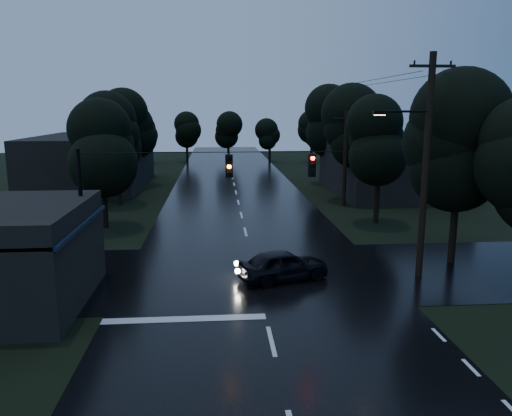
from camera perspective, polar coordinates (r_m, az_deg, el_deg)
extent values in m
cube|color=black|center=(41.07, -2.03, 0.61)|extent=(12.00, 120.00, 0.02)
cube|color=black|center=(23.65, -0.09, -7.50)|extent=(60.00, 9.00, 0.02)
cube|color=black|center=(21.48, -27.07, -1.85)|extent=(6.00, 7.00, 0.12)
cube|color=black|center=(20.51, -19.31, -1.81)|extent=(0.30, 7.00, 0.15)
cylinder|color=black|center=(18.27, -21.95, -9.14)|extent=(0.10, 0.10, 3.00)
cylinder|color=black|center=(23.78, -17.71, -4.17)|extent=(0.10, 0.10, 3.00)
cube|color=#FFE566|center=(19.29, -20.43, -4.84)|extent=(0.06, 1.60, 0.50)
cube|color=#FFE566|center=(21.81, -18.53, -2.89)|extent=(0.06, 1.20, 0.50)
cube|color=black|center=(47.34, 14.97, 4.35)|extent=(10.00, 14.00, 4.40)
cube|color=black|center=(52.05, -18.20, 5.10)|extent=(10.00, 16.00, 5.00)
cylinder|color=black|center=(23.38, 18.82, 4.26)|extent=(0.30, 0.30, 10.00)
cube|color=black|center=(23.29, 19.53, 15.05)|extent=(2.00, 0.12, 0.12)
cylinder|color=black|center=(22.81, 16.64, 10.53)|extent=(2.20, 0.10, 0.10)
cube|color=black|center=(22.45, 13.96, 10.53)|extent=(0.60, 0.25, 0.18)
cube|color=#FFB266|center=(22.45, 13.95, 10.28)|extent=(0.45, 0.18, 0.03)
cylinder|color=black|center=(39.80, 10.15, 5.55)|extent=(0.30, 0.30, 7.50)
cube|color=black|center=(39.61, 10.31, 10.09)|extent=(2.00, 0.12, 0.12)
cylinder|color=black|center=(22.57, -19.24, -1.16)|extent=(0.18, 0.18, 6.00)
cylinder|color=black|center=(21.47, 0.11, 6.43)|extent=(15.00, 0.03, 0.03)
cube|color=black|center=(21.46, -3.09, 4.80)|extent=(0.32, 0.25, 1.00)
sphere|color=orange|center=(21.31, -3.08, 4.75)|extent=(0.18, 0.18, 0.18)
cube|color=black|center=(21.85, 6.42, 4.86)|extent=(0.32, 0.25, 1.00)
sphere|color=#FF0C07|center=(21.70, 6.49, 4.82)|extent=(0.18, 0.18, 0.18)
cylinder|color=black|center=(26.83, 21.57, -2.92)|extent=(0.36, 0.36, 2.80)
sphere|color=black|center=(26.25, 22.11, 4.30)|extent=(4.48, 4.48, 4.48)
sphere|color=black|center=(26.15, 22.31, 6.91)|extent=(4.48, 4.48, 4.48)
sphere|color=black|center=(26.10, 22.51, 9.53)|extent=(4.48, 4.48, 4.48)
cylinder|color=black|center=(33.74, -16.88, -0.12)|extent=(0.36, 0.36, 2.45)
sphere|color=black|center=(33.30, -17.17, 4.91)|extent=(3.92, 3.92, 3.92)
sphere|color=black|center=(33.21, -17.28, 6.71)|extent=(3.92, 3.92, 3.92)
sphere|color=black|center=(33.15, -17.38, 8.51)|extent=(3.92, 3.92, 3.92)
cylinder|color=black|center=(41.56, -15.39, 2.17)|extent=(0.36, 0.36, 2.62)
sphere|color=black|center=(41.20, -15.62, 6.55)|extent=(4.20, 4.20, 4.20)
sphere|color=black|center=(41.13, -15.71, 8.11)|extent=(4.20, 4.20, 4.20)
sphere|color=black|center=(41.09, -15.79, 9.68)|extent=(4.20, 4.20, 4.20)
cylinder|color=black|center=(51.41, -14.00, 4.03)|extent=(0.36, 0.36, 2.80)
sphere|color=black|center=(51.10, -14.19, 7.81)|extent=(4.48, 4.48, 4.48)
sphere|color=black|center=(51.05, -14.25, 9.15)|extent=(4.48, 4.48, 4.48)
sphere|color=black|center=(51.03, -14.32, 10.50)|extent=(4.48, 4.48, 4.48)
cylinder|color=black|center=(34.63, 13.61, 0.49)|extent=(0.36, 0.36, 2.62)
sphere|color=black|center=(34.19, 13.86, 5.74)|extent=(4.20, 4.20, 4.20)
sphere|color=black|center=(34.11, 13.95, 7.62)|extent=(4.20, 4.20, 4.20)
sphere|color=black|center=(34.06, 14.04, 9.51)|extent=(4.20, 4.20, 4.20)
cylinder|color=black|center=(42.34, 11.07, 2.65)|extent=(0.36, 0.36, 2.80)
sphere|color=black|center=(41.97, 11.24, 7.24)|extent=(4.48, 4.48, 4.48)
sphere|color=black|center=(41.91, 11.31, 8.88)|extent=(4.48, 4.48, 4.48)
sphere|color=black|center=(41.88, 11.37, 10.52)|extent=(4.48, 4.48, 4.48)
cylinder|color=black|center=(52.07, 8.78, 4.42)|extent=(0.36, 0.36, 2.97)
sphere|color=black|center=(51.77, 8.91, 8.39)|extent=(4.76, 4.76, 4.76)
sphere|color=black|center=(51.73, 8.95, 9.80)|extent=(4.76, 4.76, 4.76)
sphere|color=black|center=(51.71, 8.99, 11.21)|extent=(4.76, 4.76, 4.76)
imported|color=black|center=(22.65, 3.14, -6.51)|extent=(4.43, 2.84, 1.40)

